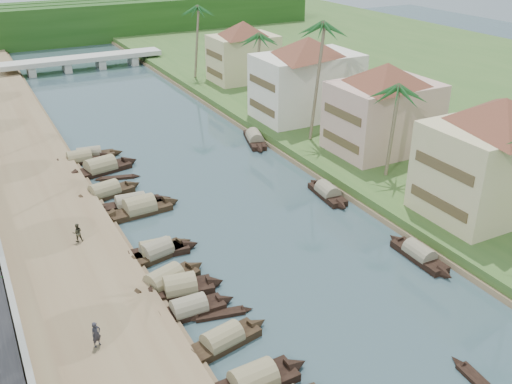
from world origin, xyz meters
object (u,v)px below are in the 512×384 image
bridge (83,60)px  person_near (96,334)px  building_near (496,155)px  sampan_1 (253,382)px

bridge → person_near: bearing=-102.0°
building_near → person_near: (-35.07, -1.37, -4.72)m
person_near → building_near: bearing=-21.7°
building_near → sampan_1: building_near is taller
bridge → building_near: size_ratio=1.89×
building_near → bridge: bearing=104.4°
bridge → sampan_1: bridge is taller
sampan_1 → bridge: bearing=81.9°
bridge → building_near: building_near is taller
sampan_1 → person_near: 10.11m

